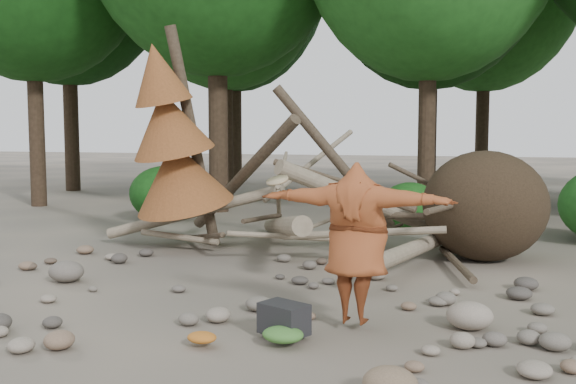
% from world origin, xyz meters
% --- Properties ---
extents(ground, '(120.00, 120.00, 0.00)m').
position_xyz_m(ground, '(0.00, 0.00, 0.00)').
color(ground, '#514C44').
rests_on(ground, ground).
extents(deadfall_pile, '(8.55, 5.24, 3.30)m').
position_xyz_m(deadfall_pile, '(2.02, 4.24, 0.95)').
color(deadfall_pile, '#332619').
rests_on(deadfall_pile, ground).
extents(dead_conifer, '(2.06, 2.16, 4.35)m').
position_xyz_m(dead_conifer, '(-3.12, 3.37, 2.11)').
color(dead_conifer, '#4C3F30').
rests_on(dead_conifer, ground).
extents(bush_left, '(1.80, 1.80, 1.44)m').
position_xyz_m(bush_left, '(-5.50, 7.20, 0.72)').
color(bush_left, '#154712').
rests_on(bush_left, ground).
extents(bush_mid, '(1.40, 1.40, 1.12)m').
position_xyz_m(bush_mid, '(0.80, 7.80, 0.56)').
color(bush_mid, '#1C591A').
rests_on(bush_mid, ground).
extents(frisbee_thrower, '(2.34, 0.78, 1.87)m').
position_xyz_m(frisbee_thrower, '(1.31, -0.40, 1.02)').
color(frisbee_thrower, brown).
rests_on(frisbee_thrower, ground).
extents(backpack, '(0.61, 0.52, 0.34)m').
position_xyz_m(backpack, '(0.64, -1.03, 0.17)').
color(backpack, black).
rests_on(backpack, ground).
extents(cloth_green, '(0.45, 0.38, 0.17)m').
position_xyz_m(cloth_green, '(0.72, -1.28, 0.08)').
color(cloth_green, '#3B6E2C').
rests_on(cloth_green, ground).
extents(cloth_orange, '(0.32, 0.26, 0.12)m').
position_xyz_m(cloth_orange, '(-0.10, -1.57, 0.06)').
color(cloth_orange, '#A85D1C').
rests_on(cloth_orange, ground).
extents(boulder_front_right, '(0.48, 0.43, 0.29)m').
position_xyz_m(boulder_front_right, '(2.03, -2.28, 0.14)').
color(boulder_front_right, '#7C644D').
rests_on(boulder_front_right, ground).
extents(boulder_mid_right, '(0.54, 0.49, 0.32)m').
position_xyz_m(boulder_mid_right, '(2.57, 0.01, 0.16)').
color(boulder_mid_right, gray).
rests_on(boulder_mid_right, ground).
extents(boulder_mid_left, '(0.55, 0.49, 0.33)m').
position_xyz_m(boulder_mid_left, '(-3.42, 0.51, 0.16)').
color(boulder_mid_left, '#675F57').
rests_on(boulder_mid_left, ground).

